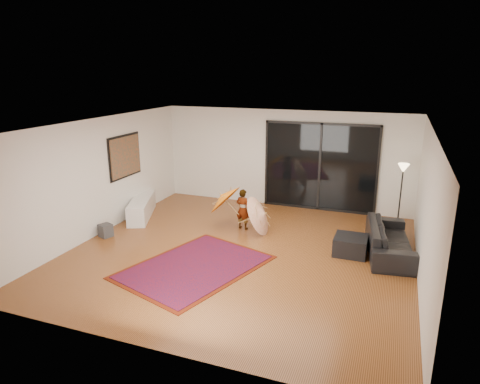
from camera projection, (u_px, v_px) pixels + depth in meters
The scene contains 17 objects.
floor at pixel (241, 252), 9.10m from camera, with size 7.00×7.00×0.00m, color #955229.
ceiling at pixel (241, 125), 8.35m from camera, with size 7.00×7.00×0.00m, color white.
wall_back at pixel (284, 159), 11.88m from camera, with size 7.00×7.00×0.00m, color silver.
wall_front at pixel (148, 261), 5.58m from camera, with size 7.00×7.00×0.00m, color silver.
wall_left at pixel (99, 177), 9.90m from camera, with size 7.00×7.00×0.00m, color silver.
wall_right at pixel (426, 211), 7.55m from camera, with size 7.00×7.00×0.00m, color silver.
sliding_door at pixel (320, 167), 11.56m from camera, with size 3.06×0.07×2.40m.
painting at pixel (125, 156), 10.70m from camera, with size 0.04×1.28×1.08m.
media_console at pixel (142, 207), 11.26m from camera, with size 0.45×1.80×0.50m, color white.
speaker at pixel (106, 230), 9.91m from camera, with size 0.26×0.26×0.30m, color #424244.
persian_rug at pixel (195, 267), 8.41m from camera, with size 2.79×3.30×0.02m.
sofa at pixel (390, 239), 8.97m from camera, with size 2.16×0.84×0.63m, color black.
ottoman at pixel (351, 245), 8.98m from camera, with size 0.67×0.67×0.38m, color black.
floor_lamp at pixel (402, 177), 10.26m from camera, with size 0.27×0.27×1.59m.
child at pixel (243, 209), 10.31m from camera, with size 0.36×0.24×1.00m, color #999999.
parasol_orange at pixel (221, 198), 10.39m from camera, with size 0.77×0.93×0.91m.
parasol_white at pixel (265, 214), 9.98m from camera, with size 0.59×0.96×0.97m.
Camera 1 is at (2.91, -7.86, 3.77)m, focal length 32.00 mm.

